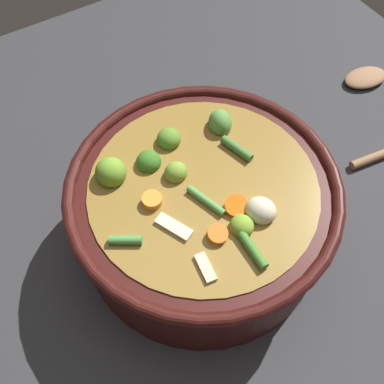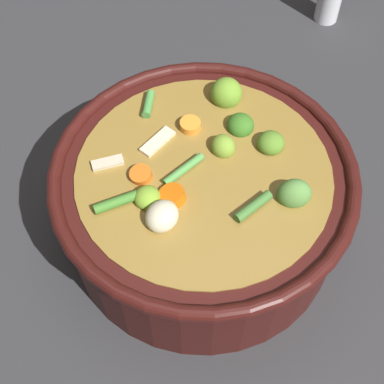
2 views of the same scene
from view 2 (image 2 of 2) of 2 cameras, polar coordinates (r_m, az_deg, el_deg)
The scene contains 2 objects.
ground_plane at distance 0.68m, azimuth 1.04°, elevation -3.84°, with size 1.10×1.10×0.00m, color #2D2D30.
cooking_pot at distance 0.62m, azimuth 1.15°, elevation -0.76°, with size 0.33×0.33×0.14m.
Camera 2 is at (0.16, 0.30, 0.58)m, focal length 51.35 mm.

